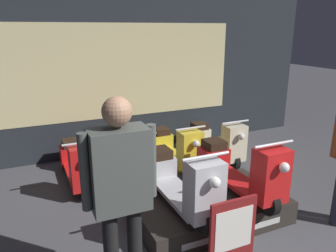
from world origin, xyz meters
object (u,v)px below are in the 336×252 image
at_px(scooter_backrow_1, 130,155).
at_px(person_left_browsing, 120,183).
at_px(price_sign_board, 232,233).
at_px(scooter_display_right, 240,169).
at_px(scooter_backrow_2, 175,148).
at_px(scooter_display_left, 181,182).
at_px(scooter_backrow_3, 216,142).
at_px(scooter_backrow_0, 78,164).

height_order(scooter_backrow_1, person_left_browsing, person_left_browsing).
height_order(person_left_browsing, price_sign_board, person_left_browsing).
relative_size(scooter_display_right, scooter_backrow_2, 1.00).
bearing_deg(price_sign_board, scooter_backrow_2, 77.19).
height_order(scooter_display_left, scooter_display_right, same).
distance_m(scooter_backrow_1, price_sign_board, 2.51).
relative_size(scooter_backrow_1, scooter_backrow_2, 1.00).
height_order(scooter_backrow_3, person_left_browsing, person_left_browsing).
xyz_separation_m(scooter_display_right, scooter_backrow_3, (0.74, 1.71, -0.29)).
distance_m(scooter_display_left, scooter_backrow_0, 1.96).
relative_size(scooter_backrow_1, price_sign_board, 2.12).
bearing_deg(scooter_display_left, person_left_browsing, -142.03).
xyz_separation_m(scooter_backrow_2, scooter_backrow_3, (0.83, 0.00, 0.00)).
xyz_separation_m(scooter_display_right, person_left_browsing, (-1.74, -0.70, 0.49)).
relative_size(scooter_display_right, scooter_backrow_3, 1.00).
height_order(scooter_display_left, scooter_backrow_3, scooter_display_left).
distance_m(scooter_backrow_0, scooter_backrow_1, 0.83).
height_order(scooter_backrow_1, price_sign_board, scooter_backrow_1).
height_order(scooter_backrow_2, person_left_browsing, person_left_browsing).
distance_m(scooter_backrow_2, scooter_backrow_3, 0.83).
xyz_separation_m(scooter_backrow_0, price_sign_board, (1.08, -2.50, 0.05)).
height_order(scooter_backrow_0, price_sign_board, scooter_backrow_0).
bearing_deg(scooter_display_right, scooter_backrow_1, 117.99).
bearing_deg(scooter_display_right, scooter_backrow_2, 92.80).
height_order(scooter_display_left, scooter_backrow_2, scooter_display_left).
relative_size(scooter_backrow_0, scooter_backrow_3, 1.00).
distance_m(scooter_display_right, scooter_backrow_3, 1.89).
bearing_deg(person_left_browsing, price_sign_board, -4.56).
xyz_separation_m(scooter_backrow_0, scooter_backrow_2, (1.65, 0.00, 0.00)).
bearing_deg(scooter_backrow_1, scooter_display_left, -87.51).
distance_m(scooter_backrow_3, person_left_browsing, 3.55).
height_order(scooter_display_left, scooter_backrow_0, scooter_display_left).
distance_m(scooter_display_right, person_left_browsing, 1.93).
bearing_deg(person_left_browsing, scooter_backrow_3, 44.26).
relative_size(scooter_backrow_1, person_left_browsing, 0.87).
relative_size(scooter_backrow_0, scooter_backrow_1, 1.00).
bearing_deg(scooter_display_left, scooter_backrow_2, 66.30).
xyz_separation_m(scooter_backrow_3, person_left_browsing, (-2.48, -2.41, 0.78)).
bearing_deg(scooter_backrow_3, scooter_display_left, -132.66).
height_order(scooter_display_right, price_sign_board, scooter_display_right).
xyz_separation_m(scooter_display_left, scooter_backrow_2, (0.75, 1.71, -0.29)).
bearing_deg(scooter_backrow_3, scooter_backrow_0, 180.00).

